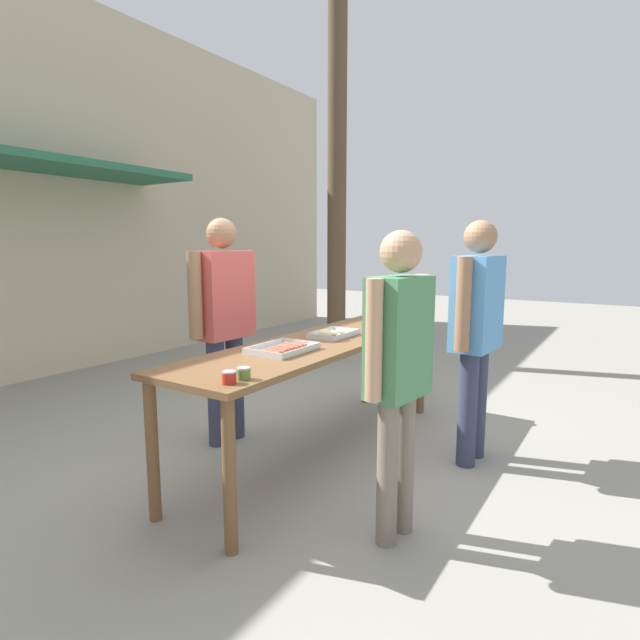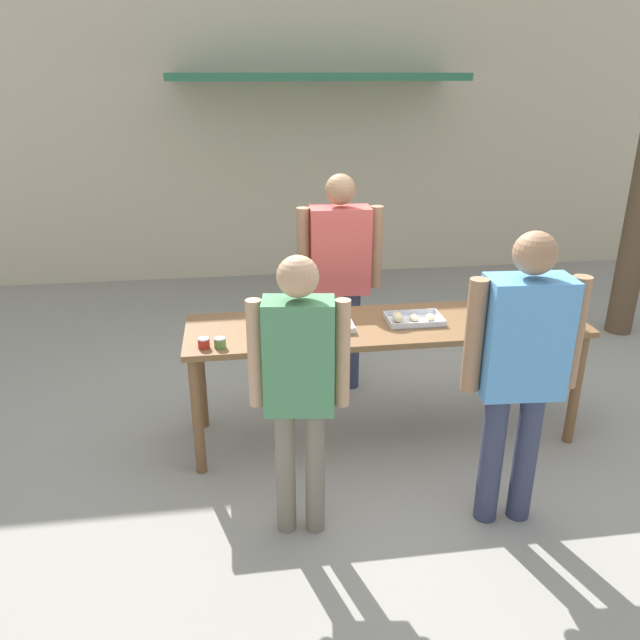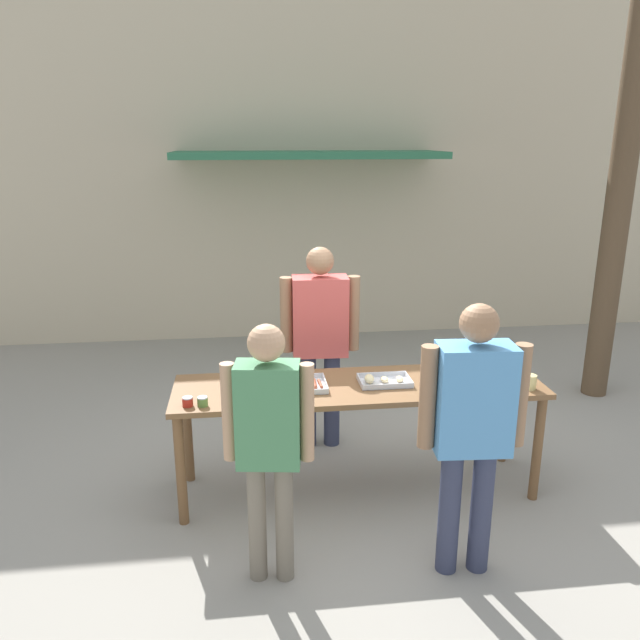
{
  "view_description": "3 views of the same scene",
  "coord_description": "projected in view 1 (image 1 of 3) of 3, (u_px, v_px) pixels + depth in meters",
  "views": [
    {
      "loc": [
        -3.0,
        -1.93,
        1.55
      ],
      "look_at": [
        0.0,
        0.0,
        1.01
      ],
      "focal_mm": 28.0,
      "sensor_mm": 36.0,
      "label": 1
    },
    {
      "loc": [
        -1.0,
        -3.81,
        2.45
      ],
      "look_at": [
        -0.46,
        -0.0,
        0.91
      ],
      "focal_mm": 35.0,
      "sensor_mm": 36.0,
      "label": 2
    },
    {
      "loc": [
        -0.79,
        -4.18,
        2.6
      ],
      "look_at": [
        -0.19,
        0.76,
        1.14
      ],
      "focal_mm": 35.0,
      "sensor_mm": 36.0,
      "label": 3
    }
  ],
  "objects": [
    {
      "name": "ground_plane",
      "position": [
        320.0,
        453.0,
        3.76
      ],
      "size": [
        24.0,
        24.0,
        0.0
      ],
      "primitive_type": "plane",
      "color": "gray"
    },
    {
      "name": "building_facade_back",
      "position": [
        20.0,
        181.0,
        5.55
      ],
      "size": [
        12.0,
        1.11,
        4.5
      ],
      "color": "beige",
      "rests_on": "ground"
    },
    {
      "name": "serving_table",
      "position": [
        320.0,
        353.0,
        3.65
      ],
      "size": [
        2.7,
        0.71,
        0.86
      ],
      "color": "brown",
      "rests_on": "ground"
    },
    {
      "name": "food_tray_sausages",
      "position": [
        283.0,
        349.0,
        3.25
      ],
      "size": [
        0.43,
        0.32,
        0.04
      ],
      "color": "silver",
      "rests_on": "serving_table"
    },
    {
      "name": "food_tray_buns",
      "position": [
        332.0,
        334.0,
        3.77
      ],
      "size": [
        0.38,
        0.25,
        0.07
      ],
      "color": "silver",
      "rests_on": "serving_table"
    },
    {
      "name": "condiment_jar_mustard",
      "position": [
        229.0,
        377.0,
        2.49
      ],
      "size": [
        0.07,
        0.07,
        0.06
      ],
      "color": "#B22319",
      "rests_on": "serving_table"
    },
    {
      "name": "condiment_jar_ketchup",
      "position": [
        244.0,
        373.0,
        2.57
      ],
      "size": [
        0.07,
        0.07,
        0.06
      ],
      "color": "#567A38",
      "rests_on": "serving_table"
    },
    {
      "name": "beer_cup",
      "position": [
        414.0,
        316.0,
        4.5
      ],
      "size": [
        0.09,
        0.09,
        0.11
      ],
      "color": "#DBC67A",
      "rests_on": "serving_table"
    },
    {
      "name": "person_server_behind_table",
      "position": [
        224.0,
        312.0,
        3.85
      ],
      "size": [
        0.66,
        0.27,
        1.75
      ],
      "rotation": [
        0.0,
        0.0,
        -0.04
      ],
      "color": "#333851",
      "rests_on": "ground"
    },
    {
      "name": "person_customer_holding_hotdog",
      "position": [
        398.0,
        358.0,
        2.54
      ],
      "size": [
        0.52,
        0.25,
        1.62
      ],
      "rotation": [
        0.0,
        0.0,
        3.0
      ],
      "color": "#756B5B",
      "rests_on": "ground"
    },
    {
      "name": "person_customer_with_cup",
      "position": [
        476.0,
        322.0,
        3.48
      ],
      "size": [
        0.64,
        0.27,
        1.72
      ],
      "rotation": [
        0.0,
        0.0,
        3.08
      ],
      "color": "#333851",
      "rests_on": "ground"
    },
    {
      "name": "utility_pole",
      "position": [
        337.0,
        140.0,
        6.5
      ],
      "size": [
        1.1,
        0.25,
        5.7
      ],
      "color": "brown",
      "rests_on": "ground"
    }
  ]
}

